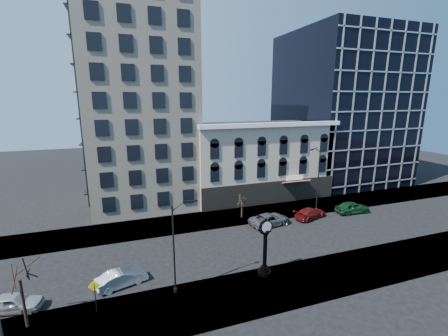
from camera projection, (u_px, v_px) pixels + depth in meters
name	position (u px, v px, depth m)	size (l,w,h in m)	color
ground	(219.00, 249.00, 32.38)	(160.00, 160.00, 0.00)	black
sidewalk_far	(200.00, 221.00, 39.74)	(160.00, 6.00, 0.12)	gray
sidewalk_near	(248.00, 293.00, 24.99)	(160.00, 6.00, 0.12)	gray
cream_tower	(138.00, 75.00, 43.49)	(15.90, 15.40, 42.50)	beige
victorian_row	(258.00, 160.00, 49.46)	(22.60, 11.19, 12.50)	#B4A994
glass_office	(341.00, 109.00, 58.59)	(20.00, 20.15, 28.00)	black
street_clock	(265.00, 249.00, 27.05)	(1.25, 1.25, 5.51)	black
street_lamp_near	(180.00, 223.00, 23.92)	(2.07, 0.58, 8.03)	black
street_lamp_far	(316.00, 163.00, 41.14)	(2.37, 1.01, 9.47)	black
bare_tree_near	(18.00, 270.00, 20.22)	(3.46, 3.46, 5.94)	#312618
bare_tree_far	(242.00, 197.00, 40.16)	(2.22, 2.22, 3.81)	#312618
warning_sign	(95.00, 291.00, 22.29)	(0.85, 0.07, 2.61)	black
car_near_a	(13.00, 303.00, 22.83)	(1.64, 4.08, 1.39)	#A5A8AD
car_near_b	(122.00, 278.00, 25.95)	(1.49, 4.28, 1.41)	silver
car_far_a	(270.00, 219.00, 38.42)	(2.54, 5.50, 1.53)	#595B60
car_far_b	(310.00, 213.00, 40.62)	(2.04, 5.01, 1.45)	maroon
car_far_c	(352.00, 207.00, 42.48)	(1.98, 4.92, 1.68)	#143F1E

